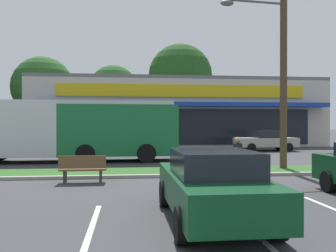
{
  "coord_description": "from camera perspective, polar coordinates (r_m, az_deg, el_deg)",
  "views": [
    {
      "loc": [
        -2.92,
        -1.06,
        2.03
      ],
      "look_at": [
        -0.76,
        18.1,
        1.92
      ],
      "focal_mm": 39.28,
      "sensor_mm": 36.0,
      "label": 1
    }
  ],
  "objects": [
    {
      "name": "car_2",
      "position": [
        7.8,
        6.83,
        -9.02
      ],
      "size": [
        1.9,
        4.58,
        1.49
      ],
      "rotation": [
        0.0,
        0.0,
        1.57
      ],
      "color": "#0C3F1E",
      "rests_on": "ground_plane"
    },
    {
      "name": "tree_mid",
      "position": [
        45.38,
        1.92,
        7.78
      ],
      "size": [
        7.77,
        7.77,
        11.81
      ],
      "color": "#473323",
      "rests_on": "ground_plane"
    },
    {
      "name": "parking_stripe_0",
      "position": [
        7.15,
        -12.14,
        -16.18
      ],
      "size": [
        0.12,
        4.8,
        0.01
      ],
      "primitive_type": "cube",
      "color": "silver",
      "rests_on": "ground_plane"
    },
    {
      "name": "car_3",
      "position": [
        28.62,
        15.0,
        -2.2
      ],
      "size": [
        4.55,
        1.98,
        1.53
      ],
      "rotation": [
        0.0,
        0.0,
        3.14
      ],
      "color": "#9E998C",
      "rests_on": "ground_plane"
    },
    {
      "name": "parking_stripe_1",
      "position": [
        7.54,
        12.46,
        -15.3
      ],
      "size": [
        0.12,
        4.8,
        0.01
      ],
      "primitive_type": "cube",
      "color": "silver",
      "rests_on": "ground_plane"
    },
    {
      "name": "city_bus",
      "position": [
        20.39,
        -14.84,
        -0.44
      ],
      "size": [
        11.43,
        2.93,
        3.25
      ],
      "rotation": [
        0.0,
        0.0,
        3.17
      ],
      "color": "#196638",
      "rests_on": "ground_plane"
    },
    {
      "name": "bus_stop_bench",
      "position": [
        13.07,
        -13.1,
        -6.41
      ],
      "size": [
        1.6,
        0.45,
        0.95
      ],
      "rotation": [
        0.0,
        0.0,
        3.14
      ],
      "color": "brown",
      "rests_on": "ground_plane"
    },
    {
      "name": "tree_mid_left",
      "position": [
        45.65,
        -8.47,
        5.6
      ],
      "size": [
        5.96,
        5.96,
        9.23
      ],
      "color": "#473323",
      "rests_on": "ground_plane"
    },
    {
      "name": "grass_median",
      "position": [
        15.47,
        4.54,
        -7.01
      ],
      "size": [
        56.0,
        2.2,
        0.12
      ],
      "primitive_type": "cube",
      "color": "#2D5B23",
      "rests_on": "ground_plane"
    },
    {
      "name": "curb_lip",
      "position": [
        14.28,
        5.48,
        -7.62
      ],
      "size": [
        56.0,
        0.24,
        0.12
      ],
      "primitive_type": "cube",
      "color": "#99968C",
      "rests_on": "ground_plane"
    },
    {
      "name": "utility_pole",
      "position": [
        16.92,
        17.07,
        11.67
      ],
      "size": [
        3.06,
        2.4,
        10.04
      ],
      "color": "#4C3826",
      "rests_on": "ground_plane"
    },
    {
      "name": "storefront_building",
      "position": [
        36.87,
        1.11,
        2.02
      ],
      "size": [
        26.7,
        12.28,
        6.24
      ],
      "color": "#BCB7AD",
      "rests_on": "ground_plane"
    },
    {
      "name": "tree_left",
      "position": [
        46.36,
        -18.87,
        5.72
      ],
      "size": [
        7.25,
        7.25,
        10.04
      ],
      "color": "#473323",
      "rests_on": "ground_plane"
    },
    {
      "name": "pedestrian_near_bench",
      "position": [
        12.89,
        10.77,
        -5.2
      ],
      "size": [
        0.32,
        0.32,
        1.58
      ],
      "rotation": [
        0.0,
        0.0,
        3.87
      ],
      "color": "black",
      "rests_on": "ground_plane"
    }
  ]
}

